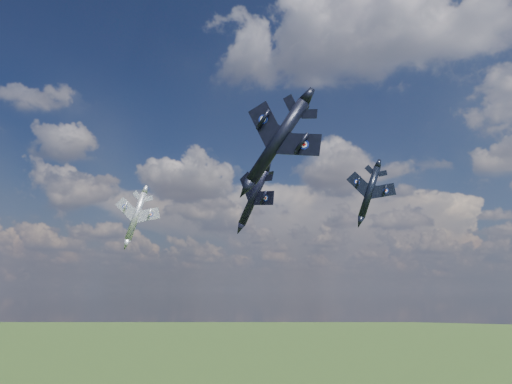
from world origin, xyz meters
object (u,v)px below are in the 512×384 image
at_px(jet_right_navy, 277,142).
at_px(jet_high_navy, 369,192).
at_px(jet_lead_navy, 254,197).
at_px(jet_left_silver, 136,216).

height_order(jet_right_navy, jet_high_navy, jet_high_navy).
distance_m(jet_right_navy, jet_high_navy, 51.50).
relative_size(jet_lead_navy, jet_right_navy, 0.87).
bearing_deg(jet_lead_navy, jet_right_navy, -36.81).
height_order(jet_lead_navy, jet_high_navy, jet_high_navy).
xyz_separation_m(jet_right_navy, jet_high_navy, (2.80, 51.36, 2.62)).
bearing_deg(jet_high_navy, jet_lead_navy, -130.84).
bearing_deg(jet_lead_navy, jet_left_silver, -178.03).
bearing_deg(jet_right_navy, jet_high_navy, 85.25).
relative_size(jet_right_navy, jet_left_silver, 1.08).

